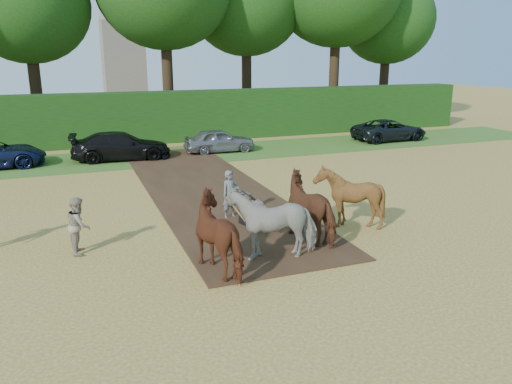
% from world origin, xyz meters
% --- Properties ---
extents(ground, '(120.00, 120.00, 0.00)m').
position_xyz_m(ground, '(0.00, 0.00, 0.00)').
color(ground, gold).
rests_on(ground, ground).
extents(earth_strip, '(4.50, 17.00, 0.05)m').
position_xyz_m(earth_strip, '(1.50, 7.00, 0.03)').
color(earth_strip, '#472D1C').
rests_on(earth_strip, ground).
extents(grass_verge, '(50.00, 5.00, 0.03)m').
position_xyz_m(grass_verge, '(0.00, 14.00, 0.01)').
color(grass_verge, '#38601E').
rests_on(grass_verge, ground).
extents(hedgerow, '(46.00, 1.60, 3.00)m').
position_xyz_m(hedgerow, '(0.00, 18.50, 1.50)').
color(hedgerow, '#14380F').
rests_on(hedgerow, ground).
extents(spectator_near, '(0.67, 0.81, 1.55)m').
position_xyz_m(spectator_near, '(-3.38, 1.86, 0.77)').
color(spectator_near, '#BFAD96').
rests_on(spectator_near, ground).
extents(plough_team, '(6.39, 5.32, 1.91)m').
position_xyz_m(plough_team, '(2.17, 0.30, 0.95)').
color(plough_team, '#5B2616').
rests_on(plough_team, ground).
extents(parked_cars, '(35.94, 2.60, 1.42)m').
position_xyz_m(parked_cars, '(-0.80, 13.95, 0.67)').
color(parked_cars, silver).
rests_on(parked_cars, ground).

